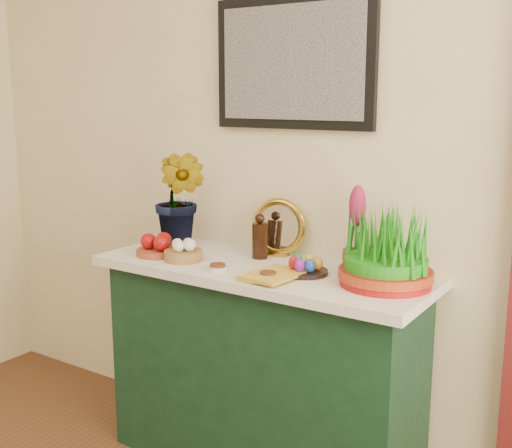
# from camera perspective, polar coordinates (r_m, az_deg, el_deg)

# --- Properties ---
(sideboard) EXTENTS (1.30, 0.45, 0.85)m
(sideboard) POSITION_cam_1_polar(r_m,az_deg,el_deg) (2.77, 0.59, -13.01)
(sideboard) COLOR #143822
(sideboard) RESTS_ON ground
(tablecloth) EXTENTS (1.40, 0.55, 0.04)m
(tablecloth) POSITION_cam_1_polar(r_m,az_deg,el_deg) (2.62, 0.61, -4.11)
(tablecloth) COLOR silver
(tablecloth) RESTS_ON sideboard
(hyacinth_green) EXTENTS (0.31, 0.27, 0.58)m
(hyacinth_green) POSITION_cam_1_polar(r_m,az_deg,el_deg) (2.91, -6.78, 3.64)
(hyacinth_green) COLOR #20771B
(hyacinth_green) RESTS_ON tablecloth
(apple_bowl) EXTENTS (0.20, 0.20, 0.10)m
(apple_bowl) POSITION_cam_1_polar(r_m,az_deg,el_deg) (2.80, -8.69, -1.95)
(apple_bowl) COLOR #994125
(apple_bowl) RESTS_ON tablecloth
(garlic_basket) EXTENTS (0.21, 0.21, 0.09)m
(garlic_basket) POSITION_cam_1_polar(r_m,az_deg,el_deg) (2.70, -6.47, -2.47)
(garlic_basket) COLOR olive
(garlic_basket) RESTS_ON tablecloth
(vinegar_cruet) EXTENTS (0.07, 0.07, 0.19)m
(vinegar_cruet) POSITION_cam_1_polar(r_m,az_deg,el_deg) (2.71, 0.34, -1.30)
(vinegar_cruet) COLOR black
(vinegar_cruet) RESTS_ON tablecloth
(mirror) EXTENTS (0.25, 0.09, 0.25)m
(mirror) POSITION_cam_1_polar(r_m,az_deg,el_deg) (2.76, 2.04, -0.33)
(mirror) COLOR gold
(mirror) RESTS_ON tablecloth
(book) EXTENTS (0.18, 0.25, 0.03)m
(book) POSITION_cam_1_polar(r_m,az_deg,el_deg) (2.48, -0.03, -4.16)
(book) COLOR gold
(book) RESTS_ON tablecloth
(spice_dish_left) EXTENTS (0.08, 0.08, 0.03)m
(spice_dish_left) POSITION_cam_1_polar(r_m,az_deg,el_deg) (2.53, -3.42, -3.91)
(spice_dish_left) COLOR silver
(spice_dish_left) RESTS_ON tablecloth
(spice_dish_right) EXTENTS (0.08, 0.08, 0.03)m
(spice_dish_right) POSITION_cam_1_polar(r_m,az_deg,el_deg) (2.41, 1.09, -4.64)
(spice_dish_right) COLOR silver
(spice_dish_right) RESTS_ON tablecloth
(egg_plate) EXTENTS (0.22, 0.22, 0.07)m
(egg_plate) POSITION_cam_1_polar(r_m,az_deg,el_deg) (2.49, 4.37, -3.86)
(egg_plate) COLOR black
(egg_plate) RESTS_ON tablecloth
(hyacinth_pink) EXTENTS (0.10, 0.10, 0.34)m
(hyacinth_pink) POSITION_cam_1_polar(r_m,az_deg,el_deg) (2.52, 8.93, -0.80)
(hyacinth_pink) COLOR brown
(hyacinth_pink) RESTS_ON tablecloth
(wheatgrass_sabzeh) EXTENTS (0.34, 0.34, 0.28)m
(wheatgrass_sabzeh) POSITION_cam_1_polar(r_m,az_deg,el_deg) (2.36, 11.52, -2.46)
(wheatgrass_sabzeh) COLOR #9B1210
(wheatgrass_sabzeh) RESTS_ON tablecloth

